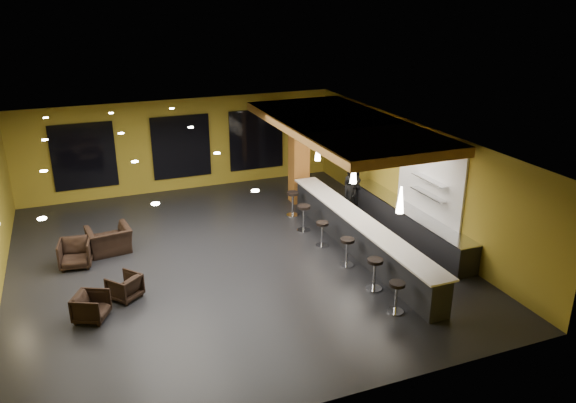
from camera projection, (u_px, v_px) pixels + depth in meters
name	position (u px, v px, depth m)	size (l,w,h in m)	color
floor	(230.00, 260.00, 16.25)	(12.00, 13.00, 0.10)	black
ceiling	(225.00, 139.00, 14.98)	(12.00, 13.00, 0.10)	black
wall_back	(181.00, 145.00, 21.31)	(12.00, 0.10, 3.50)	olive
wall_front	(330.00, 324.00, 9.92)	(12.00, 0.10, 3.50)	olive
wall_right	(413.00, 177.00, 17.70)	(0.10, 13.00, 3.50)	olive
wood_soffit	(342.00, 125.00, 17.29)	(3.60, 8.00, 0.28)	#97632C
window_left	(84.00, 156.00, 20.03)	(2.20, 0.06, 2.40)	black
window_center	(181.00, 147.00, 21.23)	(2.20, 0.06, 2.40)	black
window_right	(256.00, 140.00, 22.27)	(2.20, 0.06, 2.40)	black
tile_backsplash	(430.00, 179.00, 16.71)	(0.06, 3.20, 2.40)	white
bar_counter	(359.00, 236.00, 16.45)	(0.60, 8.00, 1.00)	black
bar_top	(360.00, 220.00, 16.26)	(0.78, 8.10, 0.05)	white
prep_counter	(408.00, 223.00, 17.60)	(0.70, 6.00, 0.86)	black
prep_top	(409.00, 209.00, 17.43)	(0.72, 6.00, 0.03)	silver
wall_shelf_lower	(429.00, 194.00, 16.63)	(0.30, 1.50, 0.03)	silver
wall_shelf_upper	(430.00, 180.00, 16.47)	(0.30, 1.50, 0.03)	silver
column	(299.00, 155.00, 20.00)	(0.60, 0.60, 3.50)	#9C5C23
pendant_0	(401.00, 200.00, 14.05)	(0.20, 0.20, 0.70)	white
pendant_1	(354.00, 172.00, 16.23)	(0.20, 0.20, 0.70)	white
pendant_2	(318.00, 150.00, 18.40)	(0.20, 0.20, 0.70)	white
staff_a	(349.00, 198.00, 18.80)	(0.55, 0.36, 1.50)	black
staff_b	(352.00, 190.00, 19.51)	(0.73, 0.57, 1.49)	black
staff_c	(353.00, 186.00, 19.74)	(0.80, 0.52, 1.63)	black
armchair_a	(91.00, 307.00, 13.12)	(0.71, 0.73, 0.67)	black
armchair_b	(125.00, 287.00, 14.03)	(0.69, 0.71, 0.64)	black
armchair_c	(75.00, 253.00, 15.64)	(0.84, 0.86, 0.78)	black
armchair_d	(109.00, 240.00, 16.48)	(1.20, 1.05, 0.78)	black
bar_stool_0	(397.00, 293.00, 13.35)	(0.41, 0.41, 0.80)	silver
bar_stool_1	(375.00, 270.00, 14.38)	(0.43, 0.43, 0.86)	silver
bar_stool_2	(347.00, 248.00, 15.63)	(0.41, 0.41, 0.82)	silver
bar_stool_3	(322.00, 231.00, 16.85)	(0.39, 0.39, 0.77)	silver
bar_stool_4	(304.00, 215.00, 17.89)	(0.44, 0.44, 0.87)	silver
bar_stool_5	(293.00, 201.00, 19.11)	(0.43, 0.43, 0.85)	silver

